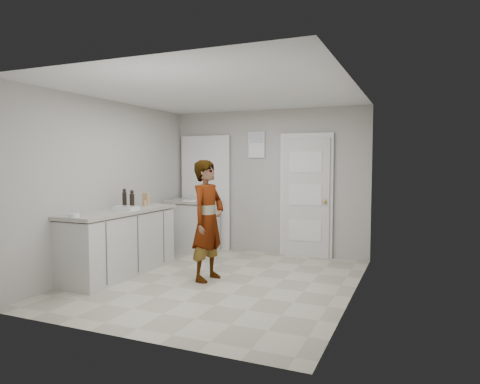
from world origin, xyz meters
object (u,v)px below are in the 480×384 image
at_px(person, 208,220).
at_px(spice_jar, 145,203).
at_px(oil_cruet_b, 124,199).
at_px(egg_bowl, 74,215).
at_px(cake_mix_box, 146,199).
at_px(baking_dish, 126,208).
at_px(oil_cruet_a, 132,200).

distance_m(person, spice_jar, 1.33).
relative_size(oil_cruet_b, egg_bowl, 2.21).
relative_size(cake_mix_box, egg_bowl, 1.47).
height_order(person, baking_dish, person).
height_order(oil_cruet_a, egg_bowl, oil_cruet_a).
height_order(person, egg_bowl, person).
bearing_deg(person, oil_cruet_b, 97.55).
xyz_separation_m(person, cake_mix_box, (-1.30, 0.44, 0.21)).
height_order(oil_cruet_a, oil_cruet_b, oil_cruet_b).
bearing_deg(cake_mix_box, oil_cruet_b, -89.55).
height_order(cake_mix_box, egg_bowl, cake_mix_box).
relative_size(person, oil_cruet_b, 5.72).
bearing_deg(oil_cruet_b, egg_bowl, -83.28).
xyz_separation_m(person, oil_cruet_b, (-1.38, 0.02, 0.25)).
distance_m(spice_jar, oil_cruet_b, 0.38).
xyz_separation_m(cake_mix_box, spice_jar, (0.03, -0.07, -0.05)).
bearing_deg(baking_dish, person, 11.77).
xyz_separation_m(spice_jar, baking_dish, (0.11, -0.61, -0.02)).
xyz_separation_m(person, oil_cruet_a, (-1.23, -0.01, 0.24)).
distance_m(oil_cruet_b, baking_dish, 0.36).
bearing_deg(spice_jar, person, -16.24).
xyz_separation_m(spice_jar, oil_cruet_a, (0.04, -0.38, 0.09)).
distance_m(oil_cruet_b, egg_bowl, 1.15).
bearing_deg(person, baking_dish, 109.99).
relative_size(oil_cruet_a, egg_bowl, 2.11).
xyz_separation_m(oil_cruet_b, baking_dish, (0.22, -0.26, -0.11)).
relative_size(spice_jar, oil_cruet_b, 0.28).
relative_size(spice_jar, oil_cruet_a, 0.30).
bearing_deg(oil_cruet_b, cake_mix_box, 79.26).
xyz_separation_m(cake_mix_box, oil_cruet_a, (0.07, -0.45, 0.03)).
height_order(person, spice_jar, person).
distance_m(cake_mix_box, spice_jar, 0.10).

